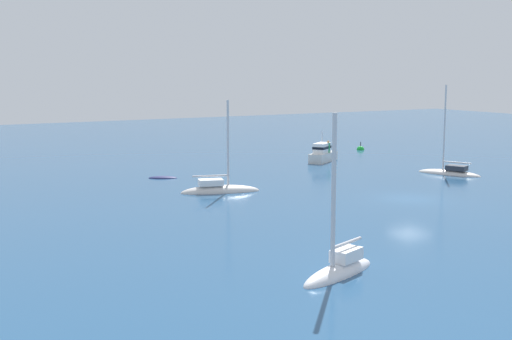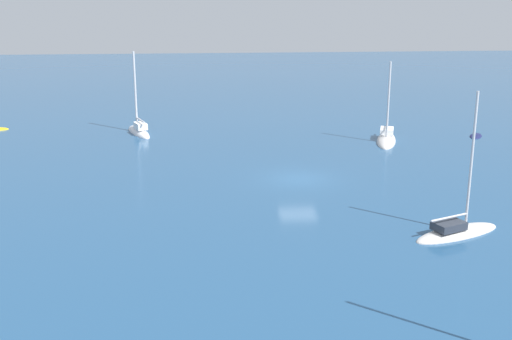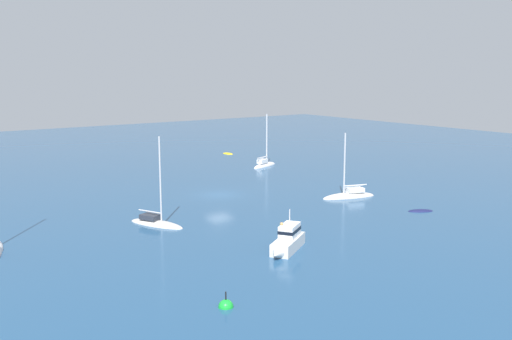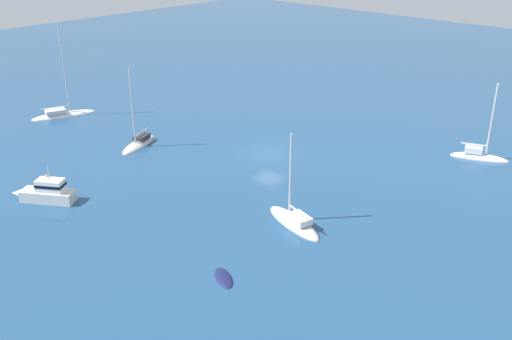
{
  "view_description": "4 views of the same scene",
  "coord_description": "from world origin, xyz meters",
  "px_view_note": "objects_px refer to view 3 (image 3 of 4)",
  "views": [
    {
      "loc": [
        -35.1,
        32.02,
        8.74
      ],
      "look_at": [
        6.82,
        8.18,
        1.71
      ],
      "focal_mm": 48.59,
      "sensor_mm": 36.0,
      "label": 1
    },
    {
      "loc": [
        -6.12,
        -41.72,
        12.72
      ],
      "look_at": [
        -3.2,
        -4.61,
        2.02
      ],
      "focal_mm": 46.34,
      "sensor_mm": 36.0,
      "label": 2
    },
    {
      "loc": [
        49.94,
        -31.34,
        12.79
      ],
      "look_at": [
        3.49,
        2.19,
        2.89
      ],
      "focal_mm": 40.79,
      "sensor_mm": 36.0,
      "label": 3
    },
    {
      "loc": [
        36.62,
        32.24,
        19.85
      ],
      "look_at": [
        6.19,
        4.09,
        1.55
      ],
      "focal_mm": 40.26,
      "sensor_mm": 36.0,
      "label": 4
    }
  ],
  "objects_px": {
    "skiff": "(420,211)",
    "yacht": "(265,165)",
    "cabin_cruiser": "(287,240)",
    "sailboat_1": "(349,196)",
    "channel_buoy": "(226,307)",
    "sailboat": "(156,223)",
    "skiff_1": "(228,154)"
  },
  "relations": [
    {
      "from": "skiff",
      "to": "yacht",
      "type": "xyz_separation_m",
      "value": [
        -28.61,
        3.45,
        0.22
      ]
    },
    {
      "from": "cabin_cruiser",
      "to": "sailboat_1",
      "type": "height_order",
      "value": "sailboat_1"
    },
    {
      "from": "sailboat_1",
      "to": "channel_buoy",
      "type": "distance_m",
      "value": 29.83
    },
    {
      "from": "skiff",
      "to": "sailboat_1",
      "type": "distance_m",
      "value": 8.12
    },
    {
      "from": "sailboat",
      "to": "skiff",
      "type": "bearing_deg",
      "value": 41.91
    },
    {
      "from": "sailboat_1",
      "to": "sailboat",
      "type": "bearing_deg",
      "value": 11.29
    },
    {
      "from": "yacht",
      "to": "channel_buoy",
      "type": "relative_size",
      "value": 5.76
    },
    {
      "from": "skiff_1",
      "to": "sailboat_1",
      "type": "bearing_deg",
      "value": 157.98
    },
    {
      "from": "cabin_cruiser",
      "to": "sailboat_1",
      "type": "distance_m",
      "value": 19.02
    },
    {
      "from": "sailboat_1",
      "to": "channel_buoy",
      "type": "relative_size",
      "value": 5.48
    },
    {
      "from": "sailboat_1",
      "to": "yacht",
      "type": "relative_size",
      "value": 0.95
    },
    {
      "from": "skiff",
      "to": "sailboat_1",
      "type": "bearing_deg",
      "value": 126.8
    },
    {
      "from": "sailboat",
      "to": "sailboat_1",
      "type": "height_order",
      "value": "sailboat"
    },
    {
      "from": "sailboat_1",
      "to": "yacht",
      "type": "height_order",
      "value": "yacht"
    },
    {
      "from": "channel_buoy",
      "to": "skiff_1",
      "type": "bearing_deg",
      "value": 146.8
    },
    {
      "from": "skiff_1",
      "to": "channel_buoy",
      "type": "xyz_separation_m",
      "value": [
        49.18,
        -32.18,
        0.0
      ]
    },
    {
      "from": "skiff",
      "to": "sailboat_1",
      "type": "height_order",
      "value": "sailboat_1"
    },
    {
      "from": "sailboat",
      "to": "yacht",
      "type": "xyz_separation_m",
      "value": [
        -18.65,
        25.21,
        0.08
      ]
    },
    {
      "from": "sailboat_1",
      "to": "yacht",
      "type": "distance_m",
      "value": 21.06
    },
    {
      "from": "cabin_cruiser",
      "to": "skiff_1",
      "type": "height_order",
      "value": "cabin_cruiser"
    },
    {
      "from": "sailboat",
      "to": "skiff_1",
      "type": "xyz_separation_m",
      "value": [
        -31.35,
        27.61,
        -0.14
      ]
    },
    {
      "from": "skiff_1",
      "to": "sailboat_1",
      "type": "distance_m",
      "value": 33.98
    },
    {
      "from": "cabin_cruiser",
      "to": "channel_buoy",
      "type": "bearing_deg",
      "value": 0.05
    },
    {
      "from": "yacht",
      "to": "skiff",
      "type": "bearing_deg",
      "value": -118.32
    },
    {
      "from": "cabin_cruiser",
      "to": "yacht",
      "type": "height_order",
      "value": "yacht"
    },
    {
      "from": "skiff",
      "to": "channel_buoy",
      "type": "xyz_separation_m",
      "value": [
        7.88,
        -26.34,
        0.0
      ]
    },
    {
      "from": "yacht",
      "to": "channel_buoy",
      "type": "distance_m",
      "value": 47.11
    },
    {
      "from": "sailboat",
      "to": "skiff",
      "type": "xyz_separation_m",
      "value": [
        9.95,
        21.77,
        -0.14
      ]
    },
    {
      "from": "skiff",
      "to": "sailboat_1",
      "type": "relative_size",
      "value": 0.35
    },
    {
      "from": "skiff",
      "to": "sailboat",
      "type": "bearing_deg",
      "value": -175.72
    },
    {
      "from": "yacht",
      "to": "cabin_cruiser",
      "type": "bearing_deg",
      "value": -145.56
    },
    {
      "from": "cabin_cruiser",
      "to": "yacht",
      "type": "relative_size",
      "value": 0.65
    }
  ]
}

